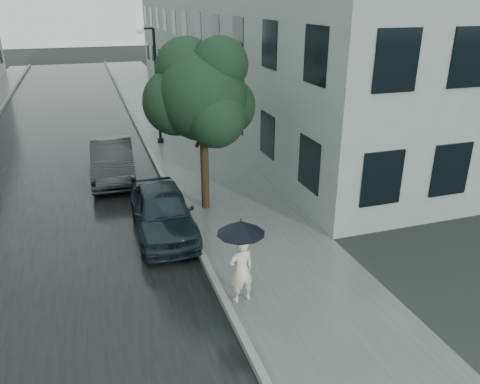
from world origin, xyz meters
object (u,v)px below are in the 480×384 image
object	(u,v)px
lamp_post	(153,78)
pedestrian	(241,270)
car_near	(163,211)
street_tree	(202,94)
car_far	(113,160)

from	to	relation	value
lamp_post	pedestrian	bearing A→B (deg)	-97.58
lamp_post	car_near	world-z (taller)	lamp_post
street_tree	lamp_post	xyz separation A→B (m)	(-0.33, 7.32, -0.61)
pedestrian	lamp_post	xyz separation A→B (m)	(0.17, 12.37, 2.09)
car_near	car_far	size ratio (longest dim) A/B	0.95
street_tree	lamp_post	size ratio (longest dim) A/B	1.02
pedestrian	car_near	distance (m)	3.78
pedestrian	car_far	distance (m)	8.67
pedestrian	street_tree	size ratio (longest dim) A/B	0.29
lamp_post	car_far	xyz separation A→B (m)	(-2.17, -3.93, -2.17)
street_tree	car_far	world-z (taller)	street_tree
pedestrian	street_tree	distance (m)	5.75
pedestrian	car_far	size ratio (longest dim) A/B	0.37
lamp_post	car_far	distance (m)	4.99
car_near	car_far	xyz separation A→B (m)	(-0.97, 4.80, 0.02)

